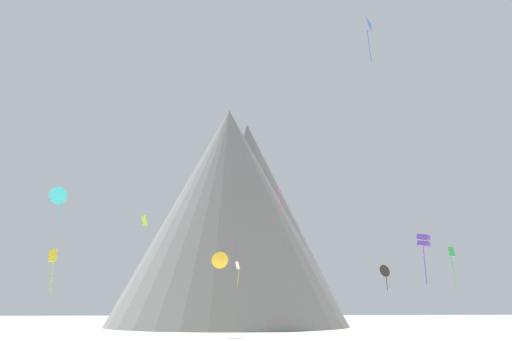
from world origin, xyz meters
The scene contains 11 objects.
rock_massif centered at (-1.71, 94.28, 21.54)m, with size 63.78×67.18×45.66m.
kite_lime_mid centered at (-17.05, 53.19, 16.03)m, with size 0.95×0.54×1.50m.
kite_gold_low centered at (-6.13, 57.79, 10.88)m, with size 2.61×1.13×2.51m.
kite_black_low centered at (18.16, 55.19, 9.32)m, with size 1.66×2.00×3.73m.
kite_cyan_mid centered at (-24.17, 31.61, 15.68)m, with size 1.94×1.02×3.48m.
kite_indigo_low centered at (12.62, 25.16, 10.65)m, with size 1.52×1.51×4.85m.
kite_magenta_mid centered at (1.26, 46.61, 19.18)m, with size 0.67×0.91×3.69m.
kite_yellow_low centered at (-21.56, 20.13, 8.06)m, with size 0.73×0.56×3.71m.
kite_white_low centered at (-3.99, 50.45, 9.31)m, with size 0.65×0.88×3.43m.
kite_green_low centered at (20.26, 36.25, 10.04)m, with size 0.96×0.64×4.30m.
kite_blue_high centered at (12.04, 37.58, 39.77)m, with size 1.42×2.10×6.09m.
Camera 1 is at (-9.48, -31.53, 4.71)m, focal length 41.79 mm.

